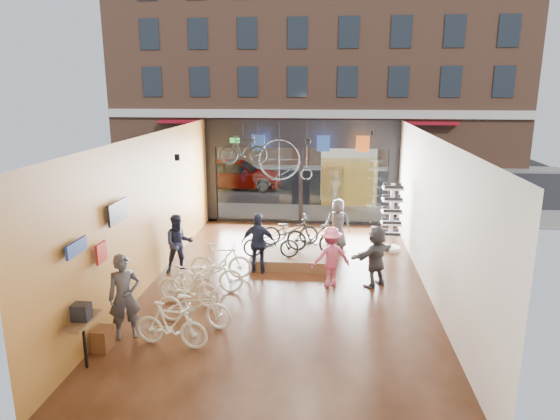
# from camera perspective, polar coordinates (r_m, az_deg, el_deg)

# --- Properties ---
(ground_plane) EXTENTS (7.00, 12.00, 0.04)m
(ground_plane) POSITION_cam_1_polar(r_m,az_deg,el_deg) (12.99, 0.80, -8.55)
(ground_plane) COLOR black
(ground_plane) RESTS_ON ground
(ceiling) EXTENTS (7.00, 12.00, 0.04)m
(ceiling) POSITION_cam_1_polar(r_m,az_deg,el_deg) (12.05, 0.87, 8.55)
(ceiling) COLOR black
(ceiling) RESTS_ON ground
(wall_left) EXTENTS (0.04, 12.00, 3.80)m
(wall_left) POSITION_cam_1_polar(r_m,az_deg,el_deg) (13.14, -14.64, 0.06)
(wall_left) COLOR #B17735
(wall_left) RESTS_ON ground
(wall_right) EXTENTS (0.04, 12.00, 3.80)m
(wall_right) POSITION_cam_1_polar(r_m,az_deg,el_deg) (12.60, 17.00, -0.70)
(wall_right) COLOR beige
(wall_right) RESTS_ON ground
(wall_back) EXTENTS (7.00, 0.04, 3.80)m
(wall_back) POSITION_cam_1_polar(r_m,az_deg,el_deg) (6.76, -3.56, -13.02)
(wall_back) COLOR beige
(wall_back) RESTS_ON ground
(storefront) EXTENTS (7.00, 0.26, 3.80)m
(storefront) POSITION_cam_1_polar(r_m,az_deg,el_deg) (18.24, 2.42, 4.33)
(storefront) COLOR black
(storefront) RESTS_ON ground
(exit_sign) EXTENTS (0.35, 0.06, 0.18)m
(exit_sign) POSITION_cam_1_polar(r_m,az_deg,el_deg) (18.26, -5.18, 7.93)
(exit_sign) COLOR #198C26
(exit_sign) RESTS_ON storefront
(street_road) EXTENTS (30.00, 18.00, 0.02)m
(street_road) POSITION_cam_1_polar(r_m,az_deg,el_deg) (27.43, 3.45, 3.54)
(street_road) COLOR black
(street_road) RESTS_ON ground
(sidewalk_near) EXTENTS (30.00, 2.40, 0.12)m
(sidewalk_near) POSITION_cam_1_polar(r_m,az_deg,el_deg) (19.80, 2.56, -0.34)
(sidewalk_near) COLOR slate
(sidewalk_near) RESTS_ON ground
(sidewalk_far) EXTENTS (30.00, 2.00, 0.12)m
(sidewalk_far) POSITION_cam_1_polar(r_m,az_deg,el_deg) (31.36, 3.74, 4.99)
(sidewalk_far) COLOR slate
(sidewalk_far) RESTS_ON ground
(opposite_building) EXTENTS (26.00, 5.00, 14.00)m
(opposite_building) POSITION_cam_1_polar(r_m,az_deg,el_deg) (33.53, 4.09, 17.46)
(opposite_building) COLOR brown
(opposite_building) RESTS_ON ground
(street_car) EXTENTS (4.54, 1.83, 1.55)m
(street_car) POSITION_cam_1_polar(r_m,az_deg,el_deg) (24.74, -5.04, 4.21)
(street_car) COLOR gray
(street_car) RESTS_ON street_road
(box_truck) EXTENTS (2.39, 7.18, 2.83)m
(box_truck) POSITION_cam_1_polar(r_m,az_deg,el_deg) (23.25, 7.71, 5.10)
(box_truck) COLOR silver
(box_truck) RESTS_ON street_road
(floor_bike_1) EXTENTS (1.56, 0.65, 0.91)m
(floor_bike_1) POSITION_cam_1_polar(r_m,az_deg,el_deg) (10.17, -12.32, -12.68)
(floor_bike_1) COLOR beige
(floor_bike_1) RESTS_ON ground_plane
(floor_bike_2) EXTENTS (1.82, 0.98, 0.91)m
(floor_bike_2) POSITION_cam_1_polar(r_m,az_deg,el_deg) (10.90, -9.78, -10.68)
(floor_bike_2) COLOR beige
(floor_bike_2) RESTS_ON ground_plane
(floor_bike_3) EXTENTS (1.65, 0.82, 0.95)m
(floor_bike_3) POSITION_cam_1_polar(r_m,az_deg,el_deg) (11.83, -10.44, -8.53)
(floor_bike_3) COLOR beige
(floor_bike_3) RESTS_ON ground_plane
(floor_bike_4) EXTENTS (1.83, 0.79, 0.93)m
(floor_bike_4) POSITION_cam_1_polar(r_m,az_deg,el_deg) (12.47, -8.36, -7.30)
(floor_bike_4) COLOR beige
(floor_bike_4) RESTS_ON ground_plane
(floor_bike_5) EXTENTS (1.64, 0.58, 0.97)m
(floor_bike_5) POSITION_cam_1_polar(r_m,az_deg,el_deg) (13.28, -6.76, -5.81)
(floor_bike_5) COLOR beige
(floor_bike_5) RESTS_ON ground_plane
(display_platform) EXTENTS (2.40, 1.80, 0.30)m
(display_platform) POSITION_cam_1_polar(r_m,az_deg,el_deg) (14.51, 1.62, -5.38)
(display_platform) COLOR #533324
(display_platform) RESTS_ON ground_plane
(display_bike_left) EXTENTS (1.58, 0.61, 0.82)m
(display_bike_left) POSITION_cam_1_polar(r_m,az_deg,el_deg) (13.92, -1.05, -3.81)
(display_bike_left) COLOR black
(display_bike_left) RESTS_ON display_platform
(display_bike_mid) EXTENTS (1.68, 0.94, 0.97)m
(display_bike_mid) POSITION_cam_1_polar(r_m,az_deg,el_deg) (14.25, 3.76, -3.08)
(display_bike_mid) COLOR black
(display_bike_mid) RESTS_ON display_platform
(display_bike_right) EXTENTS (1.80, 0.86, 0.91)m
(display_bike_right) POSITION_cam_1_polar(r_m,az_deg,el_deg) (14.96, 1.13, -2.34)
(display_bike_right) COLOR black
(display_bike_right) RESTS_ON display_platform
(customer_0) EXTENTS (0.76, 0.67, 1.76)m
(customer_0) POSITION_cam_1_polar(r_m,az_deg,el_deg) (10.56, -17.34, -9.43)
(customer_0) COLOR #3F3F44
(customer_0) RESTS_ON ground_plane
(customer_1) EXTENTS (0.98, 0.90, 1.62)m
(customer_1) POSITION_cam_1_polar(r_m,az_deg,el_deg) (13.82, -11.49, -3.78)
(customer_1) COLOR #161C33
(customer_1) RESTS_ON ground_plane
(customer_2) EXTENTS (1.01, 0.51, 1.66)m
(customer_2) POSITION_cam_1_polar(r_m,az_deg,el_deg) (13.52, -2.44, -3.82)
(customer_2) COLOR #161C33
(customer_2) RESTS_ON ground_plane
(customer_3) EXTENTS (1.13, 0.86, 1.55)m
(customer_3) POSITION_cam_1_polar(r_m,az_deg,el_deg) (12.67, 5.83, -5.37)
(customer_3) COLOR #CC4C72
(customer_3) RESTS_ON ground_plane
(customer_4) EXTENTS (0.84, 0.62, 1.57)m
(customer_4) POSITION_cam_1_polar(r_m,az_deg,el_deg) (15.69, 6.61, -1.54)
(customer_4) COLOR #3F3F44
(customer_4) RESTS_ON ground_plane
(customer_5) EXTENTS (1.37, 1.39, 1.59)m
(customer_5) POSITION_cam_1_polar(r_m,az_deg,el_deg) (12.85, 10.89, -5.19)
(customer_5) COLOR #3F3F44
(customer_5) RESTS_ON ground_plane
(sunglasses_rack) EXTENTS (0.70, 0.62, 2.11)m
(sunglasses_rack) POSITION_cam_1_polar(r_m,az_deg,el_deg) (15.63, 12.62, -0.83)
(sunglasses_rack) COLOR white
(sunglasses_rack) RESTS_ON ground_plane
(wall_merch) EXTENTS (0.40, 2.40, 2.60)m
(wall_merch) POSITION_cam_1_polar(r_m,az_deg,el_deg) (10.20, -20.42, -7.98)
(wall_merch) COLOR navy
(wall_merch) RESTS_ON wall_left
(penny_farthing) EXTENTS (1.75, 0.06, 1.40)m
(penny_farthing) POSITION_cam_1_polar(r_m,az_deg,el_deg) (16.88, 0.91, 5.61)
(penny_farthing) COLOR black
(penny_farthing) RESTS_ON ceiling
(hung_bike) EXTENTS (1.63, 0.69, 0.95)m
(hung_bike) POSITION_cam_1_polar(r_m,az_deg,el_deg) (16.53, -4.23, 6.88)
(hung_bike) COLOR black
(hung_bike) RESTS_ON ceiling
(jersey_left) EXTENTS (0.45, 0.03, 0.55)m
(jersey_left) POSITION_cam_1_polar(r_m,az_deg,el_deg) (17.44, -2.53, 7.69)
(jersey_left) COLOR #1E3F99
(jersey_left) RESTS_ON ceiling
(jersey_mid) EXTENTS (0.45, 0.03, 0.55)m
(jersey_mid) POSITION_cam_1_polar(r_m,az_deg,el_deg) (17.27, 4.99, 7.59)
(jersey_mid) COLOR #1E3F99
(jersey_mid) RESTS_ON ceiling
(jersey_right) EXTENTS (0.45, 0.03, 0.55)m
(jersey_right) POSITION_cam_1_polar(r_m,az_deg,el_deg) (17.30, 9.44, 7.47)
(jersey_right) COLOR #CC5919
(jersey_right) RESTS_ON ceiling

